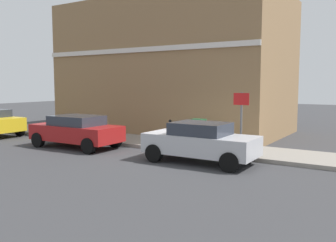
{
  "coord_description": "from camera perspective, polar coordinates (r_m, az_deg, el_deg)",
  "views": [
    {
      "loc": [
        -11.66,
        -6.88,
        2.76
      ],
      "look_at": [
        1.15,
        1.24,
        1.2
      ],
      "focal_mm": 38.93,
      "sensor_mm": 36.0,
      "label": 1
    }
  ],
  "objects": [
    {
      "name": "ground",
      "position": [
        13.82,
        1.79,
        -5.65
      ],
      "size": [
        80.0,
        80.0,
        0.0
      ],
      "primitive_type": "plane",
      "color": "#38383A"
    },
    {
      "name": "sidewalk",
      "position": [
        18.91,
        -11.01,
        -2.4
      ],
      "size": [
        2.55,
        30.0,
        0.15
      ],
      "primitive_type": "cube",
      "color": "gray",
      "rests_on": "ground"
    },
    {
      "name": "corner_building",
      "position": [
        21.45,
        0.88,
        8.25
      ],
      "size": [
        6.93,
        12.62,
        7.3
      ],
      "color": "olive",
      "rests_on": "ground"
    },
    {
      "name": "car_silver",
      "position": [
        12.76,
        5.09,
        -3.23
      ],
      "size": [
        1.81,
        3.95,
        1.42
      ],
      "rotation": [
        0.0,
        0.0,
        1.58
      ],
      "color": "#B7B7BC",
      "rests_on": "ground"
    },
    {
      "name": "car_red",
      "position": [
        16.22,
        -14.16,
        -1.44
      ],
      "size": [
        1.92,
        4.09,
        1.39
      ],
      "rotation": [
        0.0,
        0.0,
        1.59
      ],
      "color": "maroon",
      "rests_on": "ground"
    },
    {
      "name": "utility_cabinet",
      "position": [
        15.23,
        4.81,
        -1.99
      ],
      "size": [
        0.46,
        0.61,
        1.15
      ],
      "color": "#1E4C28",
      "rests_on": "sidewalk"
    },
    {
      "name": "bollard_near_cabinet",
      "position": [
        16.04,
        0.33,
        -1.49
      ],
      "size": [
        0.14,
        0.14,
        1.04
      ],
      "color": "black",
      "rests_on": "sidewalk"
    },
    {
      "name": "street_sign",
      "position": [
        13.63,
        11.4,
        1.14
      ],
      "size": [
        0.08,
        0.6,
        2.3
      ],
      "color": "#59595B",
      "rests_on": "sidewalk"
    }
  ]
}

